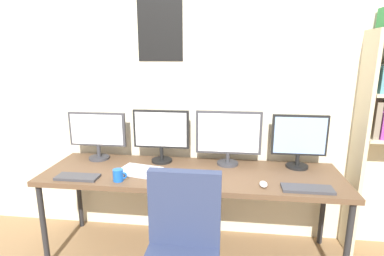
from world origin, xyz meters
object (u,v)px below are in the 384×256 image
(monitor_center_left, at_px, (161,133))
(keyboard_left, at_px, (78,177))
(laptop_closed, at_px, (140,171))
(monitor_center_right, at_px, (228,136))
(coffee_mug, at_px, (118,175))
(computer_mouse, at_px, (263,184))
(keyboard_right, at_px, (307,189))
(keyboard_center, at_px, (187,183))
(monitor_far_left, at_px, (97,133))
(desk, at_px, (191,178))
(monitor_far_right, at_px, (299,139))

(monitor_center_left, relative_size, keyboard_left, 1.49)
(laptop_closed, bearing_deg, monitor_center_right, 33.68)
(laptop_closed, height_order, coffee_mug, coffee_mug)
(coffee_mug, bearing_deg, computer_mouse, 1.90)
(keyboard_right, distance_m, coffee_mug, 1.35)
(monitor_center_right, xyz_separation_m, coffee_mug, (-0.80, -0.45, -0.21))
(laptop_closed, bearing_deg, monitor_center_left, 78.35)
(keyboard_center, bearing_deg, monitor_center_right, 57.09)
(monitor_far_left, distance_m, coffee_mug, 0.60)
(keyboard_left, bearing_deg, keyboard_right, 0.00)
(desk, distance_m, monitor_center_right, 0.47)
(laptop_closed, xyz_separation_m, coffee_mug, (-0.11, -0.18, 0.03))
(monitor_far_right, xyz_separation_m, keyboard_right, (-0.02, -0.44, -0.23))
(desk, xyz_separation_m, monitor_far_right, (0.86, 0.21, 0.29))
(laptop_closed, bearing_deg, desk, 20.20)
(keyboard_left, height_order, keyboard_right, same)
(monitor_center_right, relative_size, laptop_closed, 1.70)
(keyboard_center, height_order, computer_mouse, computer_mouse)
(monitor_center_right, height_order, keyboard_right, monitor_center_right)
(monitor_far_right, bearing_deg, monitor_center_right, 179.99)
(monitor_far_left, relative_size, monitor_center_left, 1.06)
(monitor_center_right, height_order, keyboard_left, monitor_center_right)
(desk, relative_size, monitor_center_right, 4.33)
(monitor_far_right, xyz_separation_m, keyboard_left, (-1.70, -0.44, -0.23))
(keyboard_left, xyz_separation_m, computer_mouse, (1.38, 0.03, 0.01))
(monitor_center_left, bearing_deg, monitor_far_right, -0.00)
(monitor_far_left, bearing_deg, coffee_mug, -52.46)
(computer_mouse, bearing_deg, laptop_closed, 171.11)
(coffee_mug, bearing_deg, keyboard_center, 0.84)
(monitor_center_right, height_order, keyboard_center, monitor_center_right)
(monitor_far_left, xyz_separation_m, laptop_closed, (0.45, -0.27, -0.23))
(monitor_center_left, distance_m, computer_mouse, 0.96)
(keyboard_left, bearing_deg, monitor_center_left, 38.62)
(computer_mouse, relative_size, coffee_mug, 0.91)
(monitor_center_right, distance_m, keyboard_left, 1.23)
(monitor_center_left, xyz_separation_m, monitor_center_right, (0.57, 0.00, -0.00))
(monitor_far_right, relative_size, keyboard_left, 1.38)
(keyboard_left, relative_size, keyboard_right, 0.92)
(monitor_center_left, relative_size, computer_mouse, 5.00)
(keyboard_right, bearing_deg, monitor_far_left, 165.41)
(monitor_center_left, xyz_separation_m, keyboard_right, (1.13, -0.44, -0.25))
(keyboard_left, bearing_deg, desk, 15.31)
(monitor_far_right, bearing_deg, desk, -166.12)
(monitor_far_left, bearing_deg, keyboard_left, -87.56)
(keyboard_left, height_order, laptop_closed, laptop_closed)
(monitor_center_left, relative_size, keyboard_right, 1.38)
(keyboard_right, height_order, computer_mouse, computer_mouse)
(keyboard_left, distance_m, coffee_mug, 0.33)
(monitor_far_right, relative_size, laptop_closed, 1.39)
(monitor_center_left, bearing_deg, laptop_closed, -114.31)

